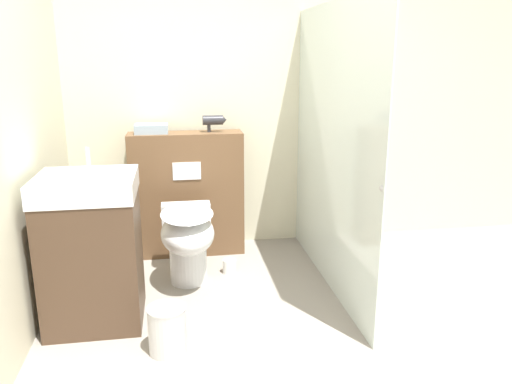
# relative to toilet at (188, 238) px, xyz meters

# --- Properties ---
(ground_plane) EXTENTS (12.00, 12.00, 0.00)m
(ground_plane) POSITION_rel_toilet_xyz_m (0.42, -1.10, -0.36)
(ground_plane) COLOR gray
(wall_back) EXTENTS (8.00, 0.06, 2.50)m
(wall_back) POSITION_rel_toilet_xyz_m (0.42, 0.84, 0.89)
(wall_back) COLOR beige
(wall_back) RESTS_ON ground_plane
(partition_panel) EXTENTS (0.91, 0.27, 1.02)m
(partition_panel) POSITION_rel_toilet_xyz_m (0.02, 0.63, 0.15)
(partition_panel) COLOR brown
(partition_panel) RESTS_ON ground_plane
(shower_glass) EXTENTS (0.04, 1.84, 1.96)m
(shower_glass) POSITION_rel_toilet_xyz_m (1.00, -0.11, 0.62)
(shower_glass) COLOR silver
(shower_glass) RESTS_ON ground_plane
(toilet) EXTENTS (0.37, 0.65, 0.57)m
(toilet) POSITION_rel_toilet_xyz_m (0.00, 0.00, 0.00)
(toilet) COLOR white
(toilet) RESTS_ON ground_plane
(sink_vanity) EXTENTS (0.57, 0.54, 1.08)m
(sink_vanity) POSITION_rel_toilet_xyz_m (-0.59, -0.42, 0.11)
(sink_vanity) COLOR #473323
(sink_vanity) RESTS_ON ground_plane
(hair_drier) EXTENTS (0.19, 0.08, 0.13)m
(hair_drier) POSITION_rel_toilet_xyz_m (0.26, 0.63, 0.75)
(hair_drier) COLOR #2D2D33
(hair_drier) RESTS_ON partition_panel
(folded_towel) EXTENTS (0.26, 0.20, 0.07)m
(folded_towel) POSITION_rel_toilet_xyz_m (-0.24, 0.64, 0.70)
(folded_towel) COLOR #8C9EAD
(folded_towel) RESTS_ON partition_panel
(spare_toilet_roll) EXTENTS (0.10, 0.10, 0.11)m
(spare_toilet_roll) POSITION_rel_toilet_xyz_m (0.31, 0.14, -0.30)
(spare_toilet_roll) COLOR white
(spare_toilet_roll) RESTS_ON ground_plane
(waste_bin) EXTENTS (0.21, 0.21, 0.27)m
(waste_bin) POSITION_rel_toilet_xyz_m (-0.15, -0.85, -0.22)
(waste_bin) COLOR silver
(waste_bin) RESTS_ON ground_plane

